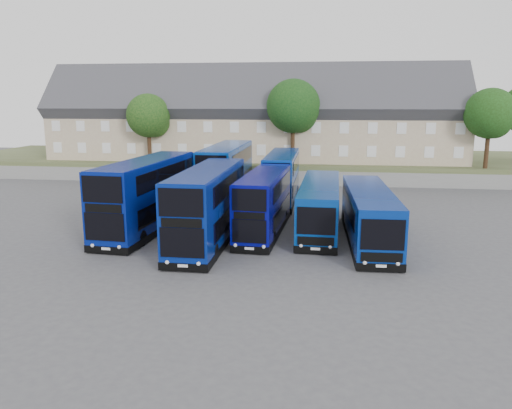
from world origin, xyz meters
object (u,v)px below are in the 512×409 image
object	(u,v)px
dd_front_mid	(208,207)
tree_east	(491,116)
dd_front_left	(147,196)
coach_east_a	(320,207)
tree_mid	(295,108)
tree_west	(150,117)

from	to	relation	value
dd_front_mid	tree_east	world-z (taller)	tree_east
dd_front_left	tree_east	xyz separation A→B (m)	(28.99, 21.32, 4.99)
dd_front_mid	coach_east_a	bearing A→B (deg)	31.43
tree_mid	tree_east	world-z (taller)	tree_mid
dd_front_left	tree_east	bearing A→B (deg)	40.49
dd_front_mid	dd_front_left	bearing A→B (deg)	152.75
tree_west	tree_east	bearing A→B (deg)	0.00
dd_front_left	tree_west	size ratio (longest dim) A/B	1.62
tree_west	tree_mid	xyz separation A→B (m)	(16.00, 0.50, 1.02)
coach_east_a	tree_east	world-z (taller)	tree_east
dd_front_left	dd_front_mid	xyz separation A→B (m)	(4.93, -2.60, -0.09)
dd_front_left	tree_mid	bearing A→B (deg)	71.77
tree_west	tree_mid	distance (m)	16.04
tree_mid	coach_east_a	bearing A→B (deg)	-81.75
dd_front_left	tree_west	bearing A→B (deg)	112.36
coach_east_a	dd_front_mid	bearing A→B (deg)	-147.44
coach_east_a	tree_mid	xyz separation A→B (m)	(-2.94, 20.25, 6.43)
dd_front_mid	coach_east_a	xyz separation A→B (m)	(7.00, 4.17, -0.67)
dd_front_left	coach_east_a	distance (m)	12.05
coach_east_a	tree_mid	world-z (taller)	tree_mid
dd_front_left	coach_east_a	world-z (taller)	dd_front_left
dd_front_mid	tree_west	bearing A→B (deg)	117.13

